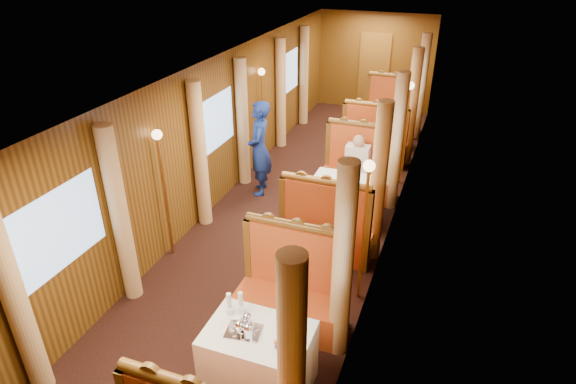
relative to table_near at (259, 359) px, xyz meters
The scene contains 47 objects.
floor 3.60m from the table_near, 102.09° to the left, with size 3.00×12.00×0.01m, color black, non-canonical shape.
ceiling 4.16m from the table_near, 102.09° to the left, with size 3.00×12.00×0.01m, color silver, non-canonical shape.
wall_far 9.57m from the table_near, 94.51° to the left, with size 3.00×2.50×0.01m, color brown, non-canonical shape.
wall_left 4.25m from the table_near, 122.74° to the left, with size 12.00×2.50×0.01m, color brown, non-canonical shape.
wall_right 3.68m from the table_near, 77.91° to the left, with size 12.00×2.50×0.01m, color brown, non-canonical shape.
doorway_far 9.52m from the table_near, 94.53° to the left, with size 0.80×0.04×2.00m, color brown.
table_near is the anchor object (origin of this frame).
banquette_near_aft 1.02m from the table_near, 90.00° to the left, with size 1.30×0.55×1.34m.
table_mid 3.50m from the table_near, 90.00° to the left, with size 1.05×0.72×0.75m, color white.
banquette_mid_fwd 2.49m from the table_near, 90.00° to the left, with size 1.30×0.55×1.34m.
banquette_mid_aft 4.51m from the table_near, 90.00° to the left, with size 1.30×0.55×1.34m.
table_far 7.00m from the table_near, 90.00° to the left, with size 1.05×0.72×0.75m, color white.
banquette_far_fwd 5.99m from the table_near, 90.00° to the left, with size 1.30×0.55×1.34m.
banquette_far_aft 8.01m from the table_near, 90.00° to the left, with size 1.30×0.55×1.34m.
tea_tray 0.41m from the table_near, 160.42° to the right, with size 0.34×0.26×0.01m, color silver.
teapot_left 0.47m from the table_near, 149.71° to the right, with size 0.16×0.12×0.13m, color silver, non-canonical shape.
teapot_right 0.46m from the table_near, 116.67° to the right, with size 0.17×0.13×0.14m, color silver, non-canonical shape.
teapot_back 0.46m from the table_near, 162.56° to the left, with size 0.15×0.11×0.12m, color silver, non-canonical shape.
fruit_plate 0.49m from the table_near, 18.44° to the right, with size 0.20×0.20×0.05m.
cup_inboard 0.62m from the table_near, 159.82° to the left, with size 0.08×0.08×0.26m.
cup_outboard 0.58m from the table_near, 144.64° to the left, with size 0.08×0.08×0.26m.
rose_vase_mid 3.54m from the table_near, 89.83° to the left, with size 0.06×0.06×0.36m.
rose_vase_far 7.02m from the table_near, 89.97° to the left, with size 0.06×0.06×0.36m.
window_left_near 2.48m from the table_near, behind, with size 1.20×0.90×0.01m, color #8AADDA, non-canonical shape.
curtain_left_near_a 2.41m from the table_near, 159.89° to the right, with size 0.22×0.22×2.35m, color tan.
curtain_left_near_b 2.41m from the table_near, 159.89° to the left, with size 0.22×0.22×2.35m, color tan.
window_right_near 1.30m from the table_near, ahead, with size 1.20×0.90×0.01m, color #8AADDA, non-canonical shape.
curtain_right_near_a 1.28m from the table_near, 51.07° to the right, with size 0.22×0.22×2.35m, color tan.
curtain_right_near_b 1.28m from the table_near, 51.07° to the left, with size 0.22×0.22×2.35m, color tan.
window_left_mid 4.29m from the table_near, 122.56° to the left, with size 1.20×0.90×0.01m, color #8AADDA, non-canonical shape.
curtain_left_mid_a 3.55m from the table_near, 128.06° to the left, with size 0.22×0.22×2.35m, color tan.
curtain_left_mid_b 4.85m from the table_near, 116.46° to the left, with size 0.22×0.22×2.35m, color tan.
window_right_mid 3.73m from the table_near, 78.14° to the left, with size 1.20×0.90×0.01m, color #8AADDA, non-canonical shape.
curtain_right_mid_a 2.90m from the table_near, 76.96° to the left, with size 0.22×0.22×2.35m, color tan.
curtain_right_mid_b 4.40m from the table_near, 81.63° to the left, with size 0.22×0.22×2.35m, color tan.
window_left_far 7.43m from the table_near, 107.71° to the left, with size 1.20×0.90×0.01m, color #8AADDA, non-canonical shape.
curtain_left_far_a 6.62m from the table_near, 108.90° to the left, with size 0.22×0.22×2.35m, color tan.
curtain_left_far_b 8.11m from the table_near, 105.31° to the left, with size 0.22×0.22×2.35m, color tan.
window_right_far 7.12m from the table_near, 84.01° to the left, with size 1.20×0.90×0.01m, color #8AADDA, non-canonical shape.
curtain_right_far_a 6.30m from the table_near, 84.22° to the left, with size 0.22×0.22×2.35m, color tan.
curtain_right_far_b 7.85m from the table_near, 85.37° to the left, with size 0.22×0.22×2.35m, color tan.
sconce_left_fore 2.95m from the table_near, 140.86° to the left, with size 0.14×0.14×1.95m.
sconce_right_fore 2.12m from the table_near, 69.62° to the left, with size 0.14×0.14×1.95m.
sconce_left_aft 5.76m from the table_near, 112.27° to the left, with size 0.14×0.14×1.95m.
sconce_right_aft 5.39m from the table_near, 82.94° to the left, with size 0.14×0.14×1.95m.
steward 4.36m from the table_near, 112.86° to the left, with size 0.63×0.41×1.72m, color navy.
passenger 4.31m from the table_near, 90.00° to the left, with size 0.40×0.44×0.76m.
Camera 1 is at (2.23, -6.68, 4.17)m, focal length 30.00 mm.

